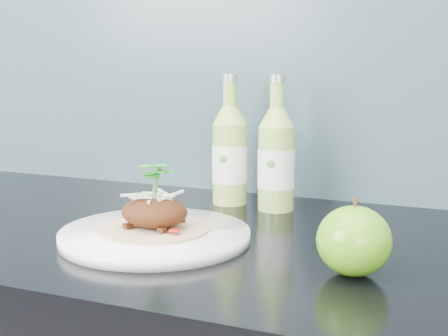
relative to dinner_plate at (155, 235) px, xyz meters
The scene contains 6 objects.
subway_backsplash 0.51m from the dinner_plate, 72.66° to the left, with size 4.00×0.02×0.70m, color #65919F.
dinner_plate is the anchor object (origin of this frame).
pork_taco 0.04m from the dinner_plate, behind, with size 0.15×0.15×0.10m.
green_apple 0.29m from the dinner_plate, ahead, with size 0.11×0.11×0.09m.
cider_bottle_left 0.27m from the dinner_plate, 88.43° to the left, with size 0.08×0.08×0.23m.
cider_bottle_right 0.27m from the dinner_plate, 68.22° to the left, with size 0.08×0.08×0.23m.
Camera 1 is at (0.31, 0.88, 1.15)m, focal length 50.00 mm.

